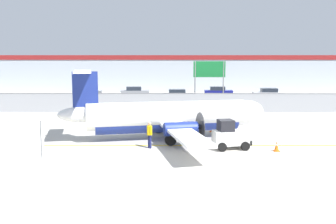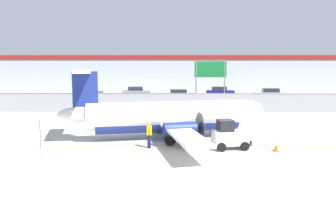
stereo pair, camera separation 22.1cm
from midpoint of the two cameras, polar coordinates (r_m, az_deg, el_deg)
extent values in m
plane|color=#BCB7AD|center=(22.92, 3.53, -6.24)|extent=(140.00, 140.00, 0.00)
cube|color=yellow|center=(24.86, 3.31, -5.11)|extent=(84.00, 0.20, 0.01)
cube|color=gray|center=(40.48, 2.33, 1.36)|extent=(98.00, 0.04, 2.00)
cylinder|color=slate|center=(40.37, 2.34, 2.84)|extent=(98.00, 0.10, 0.10)
cube|color=#38383A|center=(52.01, 1.98, 1.77)|extent=(98.00, 17.00, 0.12)
cube|color=#A8B2BC|center=(70.25, 1.67, 5.96)|extent=(91.00, 8.00, 6.50)
cube|color=maroon|center=(66.21, 1.74, 8.31)|extent=(91.00, 0.20, 0.80)
cylinder|color=white|center=(26.65, 0.21, -0.40)|extent=(11.56, 4.31, 1.90)
ellipsoid|color=white|center=(28.48, 12.11, -0.04)|extent=(2.96, 2.33, 1.80)
ellipsoid|color=white|center=(26.06, -12.81, -0.34)|extent=(3.37, 1.71, 1.05)
cylinder|color=navy|center=(26.73, 0.21, -1.51)|extent=(10.33, 3.65, 1.48)
cube|color=white|center=(26.75, 0.42, -1.60)|extent=(5.00, 15.97, 0.18)
cylinder|color=navy|center=(29.31, -0.26, -0.77)|extent=(2.34, 1.35, 0.90)
cone|color=black|center=(29.55, 1.92, -0.70)|extent=(0.53, 0.53, 0.44)
cylinder|color=#262626|center=(29.59, 2.21, -0.69)|extent=(0.49, 2.06, 2.10)
cylinder|color=navy|center=(24.30, 2.16, -2.57)|extent=(2.34, 1.35, 0.90)
cone|color=black|center=(24.60, 4.77, -2.47)|extent=(0.53, 0.53, 0.44)
cylinder|color=#262626|center=(24.64, 5.10, -2.45)|extent=(0.49, 2.06, 2.10)
cube|color=navy|center=(25.91, -12.26, 2.64)|extent=(1.70, 0.54, 3.10)
cube|color=white|center=(25.82, -12.68, 6.05)|extent=(2.11, 4.92, 0.14)
cylinder|color=#59595B|center=(27.90, 8.33, -2.11)|extent=(0.17, 0.17, 0.97)
cylinder|color=black|center=(27.98, 8.31, -3.10)|extent=(0.63, 0.34, 0.60)
cylinder|color=#59595B|center=(28.87, -1.28, -1.61)|extent=(0.17, 0.17, 0.90)
cylinder|color=black|center=(28.95, -1.27, -2.49)|extent=(0.79, 0.38, 0.76)
cylinder|color=#59595B|center=(24.61, 0.58, -3.27)|extent=(0.17, 0.17, 0.90)
cylinder|color=black|center=(24.70, 0.58, -4.29)|extent=(0.79, 0.38, 0.76)
cube|color=silver|center=(24.05, 9.73, -3.88)|extent=(2.36, 1.48, 0.90)
cube|color=black|center=(23.79, 8.98, -2.03)|extent=(1.06, 1.15, 0.70)
cube|color=black|center=(24.52, 12.26, -4.45)|extent=(0.35, 1.11, 0.30)
cylinder|color=black|center=(24.95, 10.88, -4.54)|extent=(0.58, 0.28, 0.56)
cylinder|color=black|center=(23.86, 11.89, -5.14)|extent=(0.58, 0.28, 0.56)
cylinder|color=black|center=(24.47, 7.58, -4.71)|extent=(0.58, 0.28, 0.56)
cylinder|color=black|center=(23.36, 8.44, -5.34)|extent=(0.58, 0.28, 0.56)
cylinder|color=#191E4C|center=(23.99, -2.54, -4.55)|extent=(0.21, 0.21, 0.85)
cylinder|color=#191E4C|center=(24.17, -2.71, -4.46)|extent=(0.21, 0.21, 0.85)
cylinder|color=yellow|center=(23.93, -2.64, -2.81)|extent=(0.45, 0.45, 0.60)
cylinder|color=yellow|center=(23.73, -2.44, -2.83)|extent=(0.13, 0.13, 0.55)
cylinder|color=yellow|center=(24.13, -2.83, -2.65)|extent=(0.13, 0.13, 0.55)
sphere|color=tan|center=(23.86, -2.64, -1.77)|extent=(0.22, 0.22, 0.22)
cube|color=silver|center=(22.81, -21.59, -4.02)|extent=(2.68, 2.35, 2.20)
cube|color=#333338|center=(22.81, -21.59, -4.02)|extent=(2.42, 0.46, 2.20)
cube|color=orange|center=(29.69, 6.93, -2.99)|extent=(0.36, 0.36, 0.04)
cone|color=orange|center=(29.64, 6.94, -2.38)|extent=(0.28, 0.28, 0.60)
cylinder|color=white|center=(29.62, 6.94, -2.23)|extent=(0.17, 0.17, 0.08)
cube|color=orange|center=(24.20, 16.40, -5.74)|extent=(0.36, 0.36, 0.04)
cone|color=orange|center=(24.13, 16.43, -5.01)|extent=(0.28, 0.28, 0.60)
cylinder|color=white|center=(24.11, 16.44, -4.82)|extent=(0.17, 0.17, 0.08)
cube|color=slate|center=(56.80, -11.84, 2.81)|extent=(4.33, 2.05, 0.80)
cube|color=#262D38|center=(56.77, -12.01, 3.49)|extent=(2.32, 1.74, 0.56)
cylinder|color=black|center=(57.55, -10.33, 2.59)|extent=(0.61, 0.25, 0.60)
cylinder|color=black|center=(55.77, -10.53, 2.42)|extent=(0.61, 0.25, 0.60)
cylinder|color=black|center=(57.92, -13.09, 2.55)|extent=(0.61, 0.25, 0.60)
cylinder|color=black|center=(56.15, -13.37, 2.38)|extent=(0.61, 0.25, 0.60)
cube|color=gray|center=(56.31, -4.72, 2.91)|extent=(4.34, 2.08, 0.80)
cube|color=#262D38|center=(56.25, -4.88, 3.59)|extent=(2.34, 1.76, 0.56)
cylinder|color=black|center=(57.25, -3.31, 2.68)|extent=(0.62, 0.26, 0.60)
cylinder|color=black|center=(55.45, -3.27, 2.51)|extent=(0.62, 0.26, 0.60)
cylinder|color=black|center=(57.25, -6.12, 2.65)|extent=(0.62, 0.26, 0.60)
cylinder|color=black|center=(55.46, -6.16, 2.48)|extent=(0.62, 0.26, 0.60)
cube|color=black|center=(51.09, 1.88, 2.42)|extent=(4.26, 1.86, 0.80)
cube|color=#262D38|center=(51.02, 1.71, 3.18)|extent=(2.26, 1.64, 0.56)
cylinder|color=black|center=(52.11, 3.36, 2.17)|extent=(0.61, 0.22, 0.60)
cylinder|color=black|center=(50.33, 3.53, 1.96)|extent=(0.61, 0.22, 0.60)
cylinder|color=black|center=(51.96, 0.28, 2.16)|extent=(0.61, 0.22, 0.60)
cylinder|color=black|center=(50.17, 0.34, 1.96)|extent=(0.61, 0.22, 0.60)
cube|color=navy|center=(56.84, 8.04, 2.90)|extent=(4.28, 1.91, 0.80)
cube|color=#262D38|center=(56.77, 7.90, 3.59)|extent=(2.28, 1.67, 0.56)
cylinder|color=black|center=(57.88, 9.35, 2.64)|extent=(0.61, 0.23, 0.60)
cylinder|color=black|center=(56.10, 9.53, 2.48)|extent=(0.61, 0.23, 0.60)
cylinder|color=black|center=(57.67, 6.58, 2.68)|extent=(0.61, 0.23, 0.60)
cylinder|color=black|center=(55.88, 6.67, 2.51)|extent=(0.61, 0.23, 0.60)
cube|color=silver|center=(54.92, 15.30, 2.53)|extent=(4.27, 1.89, 0.80)
cube|color=#262D38|center=(54.89, 15.48, 3.23)|extent=(2.27, 1.66, 0.56)
cylinder|color=black|center=(53.79, 14.02, 2.12)|extent=(0.61, 0.23, 0.60)
cylinder|color=black|center=(55.55, 13.68, 2.31)|extent=(0.61, 0.23, 0.60)
cylinder|color=black|center=(54.38, 16.93, 2.08)|extent=(0.61, 0.23, 0.60)
cylinder|color=black|center=(56.13, 16.50, 2.26)|extent=(0.61, 0.23, 0.60)
cylinder|color=slate|center=(42.58, 4.46, 4.03)|extent=(0.14, 0.14, 5.50)
cylinder|color=slate|center=(42.90, 8.74, 3.99)|extent=(0.14, 0.14, 5.50)
cube|color=#14662D|center=(42.63, 6.65, 6.49)|extent=(3.60, 0.10, 1.80)
camera|label=1|loc=(0.11, -89.77, 0.03)|focal=40.00mm
camera|label=2|loc=(0.11, 90.23, -0.03)|focal=40.00mm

